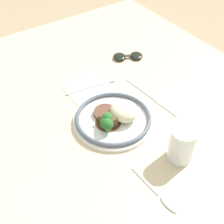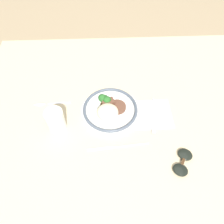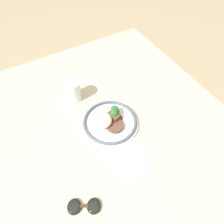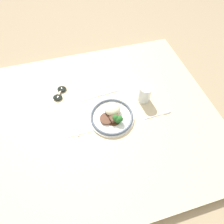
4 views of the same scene
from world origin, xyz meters
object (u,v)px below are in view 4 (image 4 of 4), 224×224
fork (78,118)px  knife (102,95)px  sunglasses (60,93)px  plate (112,115)px  spoon (164,113)px  juice_glass (145,94)px

fork → knife: 0.19m
knife → sunglasses: sunglasses is taller
knife → plate: bearing=-88.8°
fork → spoon: bearing=-94.1°
fork → knife: (0.15, 0.12, -0.00)m
plate → fork: size_ratio=1.34×
spoon → knife: bearing=141.0°
knife → juice_glass: bearing=-28.0°
juice_glass → knife: bearing=156.9°
spoon → plate: bearing=166.6°
knife → sunglasses: 0.24m
spoon → sunglasses: (-0.51, 0.28, 0.01)m
plate → sunglasses: plate is taller
sunglasses → spoon: bearing=-0.6°
juice_glass → knife: (-0.22, 0.09, -0.04)m
spoon → sunglasses: bearing=148.7°
juice_glass → knife: size_ratio=0.43×
plate → fork: plate is taller
knife → spoon: bearing=-41.1°
juice_glass → sunglasses: (-0.44, 0.16, -0.04)m
spoon → sunglasses: size_ratio=1.31×
plate → fork: bearing=166.2°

